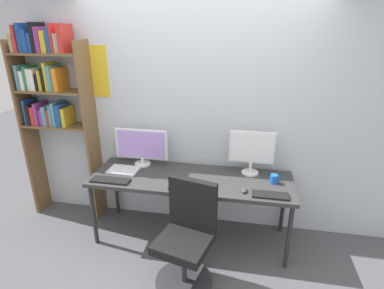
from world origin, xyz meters
TOP-DOWN VIEW (x-y plane):
  - ground_plane at (0.00, 0.00)m, footprint 12.00×12.00m
  - wall_back at (-0.00, 1.02)m, footprint 4.48×0.11m
  - desk at (0.00, 0.60)m, footprint 2.08×0.68m
  - bookshelf at (-1.64, 0.83)m, footprint 0.83×0.28m
  - office_chair at (0.08, -0.04)m, footprint 0.54×0.54m
  - monitor_left at (-0.60, 0.81)m, footprint 0.59×0.18m
  - monitor_right at (0.60, 0.81)m, footprint 0.47×0.18m
  - keyboard_left at (-0.79, 0.37)m, footprint 0.40×0.13m
  - keyboard_center at (0.00, 0.37)m, footprint 0.34×0.13m
  - keyboard_right at (0.79, 0.37)m, footprint 0.33×0.13m
  - computer_mouse at (0.55, 0.41)m, footprint 0.06×0.10m
  - laptop_closed at (-0.75, 0.61)m, footprint 0.33×0.23m
  - coffee_mug at (0.84, 0.64)m, footprint 0.11×0.08m

SIDE VIEW (x-z plane):
  - ground_plane at x=0.00m, z-range 0.00..0.00m
  - office_chair at x=0.08m, z-range -0.09..0.90m
  - desk at x=0.00m, z-range 0.32..1.06m
  - keyboard_left at x=-0.79m, z-range 0.74..0.76m
  - keyboard_center at x=0.00m, z-range 0.74..0.76m
  - keyboard_right at x=0.79m, z-range 0.74..0.76m
  - laptop_closed at x=-0.75m, z-range 0.74..0.76m
  - computer_mouse at x=0.55m, z-range 0.74..0.77m
  - coffee_mug at x=0.84m, z-range 0.74..0.83m
  - monitor_left at x=-0.60m, z-range 0.76..1.18m
  - monitor_right at x=0.60m, z-range 0.77..1.24m
  - wall_back at x=0.00m, z-range 0.00..2.60m
  - bookshelf at x=-1.64m, z-range 0.38..2.63m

